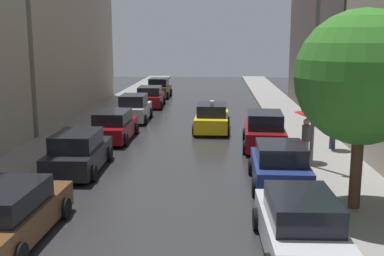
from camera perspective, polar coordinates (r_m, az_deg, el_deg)
name	(u,v)px	position (r m, az deg, el deg)	size (l,w,h in m)	color
ground_plane	(192,122)	(30.57, -0.01, 0.70)	(28.00, 72.00, 0.04)	#29292C
sidewalk_left	(93,120)	(31.59, -11.86, 0.97)	(3.00, 72.00, 0.15)	gray
sidewalk_right	(293,122)	(30.89, 12.12, 0.74)	(3.00, 72.00, 0.15)	gray
parked_car_left_nearest	(11,215)	(13.62, -21.09, -9.77)	(2.05, 4.83, 1.55)	brown
parked_car_left_second	(78,153)	(19.72, -13.60, -2.91)	(2.16, 4.60, 1.66)	black
parked_car_left_third	(114,126)	(25.45, -9.47, 0.23)	(2.07, 4.68, 1.57)	maroon
parked_car_left_fourth	(134,109)	(31.10, -7.03, 2.35)	(2.05, 4.24, 1.75)	#B2B7BF
parked_car_left_fifth	(150,97)	(37.55, -5.10, 3.76)	(2.30, 4.56, 1.61)	maroon
parked_car_left_sixth	(159,88)	(43.59, -4.01, 4.83)	(2.09, 4.18, 1.76)	brown
parked_car_right_nearest	(300,226)	(12.28, 12.92, -11.45)	(2.09, 4.39, 1.62)	#B2B7BF
parked_car_right_second	(280,166)	(17.62, 10.57, -4.50)	(2.19, 4.06, 1.60)	navy
parked_car_right_third	(264,131)	(23.56, 8.75, -0.35)	(2.28, 4.69, 1.80)	maroon
taxi_midroad	(212,118)	(27.45, 2.44, 1.19)	(2.15, 4.37, 1.81)	yellow
pedestrian_foreground	(334,118)	(23.22, 16.79, 1.18)	(0.95, 0.95, 2.12)	navy
pedestrian_near_tree	(306,126)	(20.60, 13.70, 0.27)	(1.04, 1.04, 2.10)	gray
street_tree_right	(362,77)	(14.91, 19.94, 5.77)	(4.04, 4.04, 6.09)	#513823
lamp_post_right	(316,64)	(19.52, 14.74, 7.47)	(0.60, 0.28, 7.29)	#595B60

